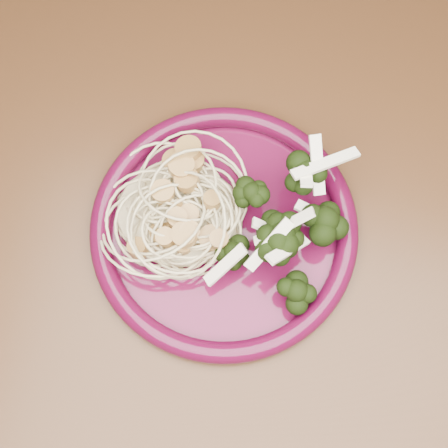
% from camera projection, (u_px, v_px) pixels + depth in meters
% --- Properties ---
extents(dining_table, '(1.20, 0.80, 0.75)m').
position_uv_depth(dining_table, '(163.00, 266.00, 0.64)').
color(dining_table, '#472814').
rests_on(dining_table, ground).
extents(dinner_plate, '(0.26, 0.26, 0.02)m').
position_uv_depth(dinner_plate, '(224.00, 228.00, 0.54)').
color(dinner_plate, '#490A26').
rests_on(dinner_plate, dining_table).
extents(spaghetti_pile, '(0.12, 0.11, 0.03)m').
position_uv_depth(spaghetti_pile, '(179.00, 211.00, 0.54)').
color(spaghetti_pile, beige).
rests_on(spaghetti_pile, dinner_plate).
extents(scallop_cluster, '(0.12, 0.12, 0.04)m').
position_uv_depth(scallop_cluster, '(176.00, 198.00, 0.51)').
color(scallop_cluster, '#B68947').
rests_on(scallop_cluster, spaghetti_pile).
extents(broccoli_pile, '(0.09, 0.14, 0.05)m').
position_uv_depth(broccoli_pile, '(281.00, 239.00, 0.52)').
color(broccoli_pile, black).
rests_on(broccoli_pile, dinner_plate).
extents(onion_garnish, '(0.07, 0.09, 0.05)m').
position_uv_depth(onion_garnish, '(284.00, 228.00, 0.49)').
color(onion_garnish, white).
rests_on(onion_garnish, broccoli_pile).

